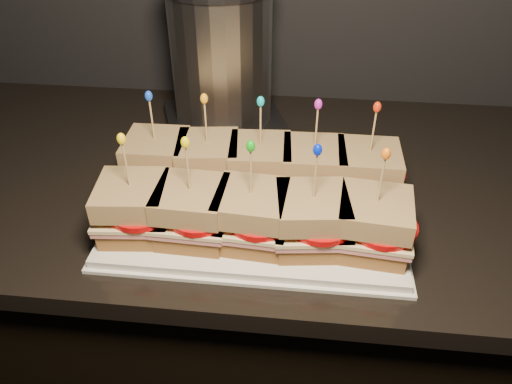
# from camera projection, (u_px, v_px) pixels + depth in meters

# --- Properties ---
(cabinet) EXTENTS (2.19, 0.62, 0.89)m
(cabinet) POSITION_uv_depth(u_px,v_px,m) (317.00, 343.00, 1.18)
(cabinet) COLOR black
(cabinet) RESTS_ON ground
(granite_slab) EXTENTS (2.23, 0.66, 0.03)m
(granite_slab) POSITION_uv_depth(u_px,v_px,m) (336.00, 184.00, 0.90)
(granite_slab) COLOR black
(granite_slab) RESTS_ON cabinet
(platter) EXTENTS (0.45, 0.28, 0.02)m
(platter) POSITION_uv_depth(u_px,v_px,m) (256.00, 215.00, 0.79)
(platter) COLOR white
(platter) RESTS_ON granite_slab
(platter_rim) EXTENTS (0.46, 0.29, 0.01)m
(platter_rim) POSITION_uv_depth(u_px,v_px,m) (256.00, 218.00, 0.79)
(platter_rim) COLOR white
(platter_rim) RESTS_ON granite_slab
(sandwich_0_bread_bot) EXTENTS (0.10, 0.10, 0.03)m
(sandwich_0_bread_bot) POSITION_uv_depth(u_px,v_px,m) (160.00, 174.00, 0.84)
(sandwich_0_bread_bot) COLOR #573217
(sandwich_0_bread_bot) RESTS_ON platter
(sandwich_0_ham) EXTENTS (0.11, 0.10, 0.01)m
(sandwich_0_ham) POSITION_uv_depth(u_px,v_px,m) (158.00, 166.00, 0.83)
(sandwich_0_ham) COLOR #CA6164
(sandwich_0_ham) RESTS_ON sandwich_0_bread_bot
(sandwich_0_cheese) EXTENTS (0.11, 0.11, 0.01)m
(sandwich_0_cheese) POSITION_uv_depth(u_px,v_px,m) (158.00, 162.00, 0.83)
(sandwich_0_cheese) COLOR #F4DD9A
(sandwich_0_cheese) RESTS_ON sandwich_0_ham
(sandwich_0_tomato) EXTENTS (0.10, 0.10, 0.01)m
(sandwich_0_tomato) POSITION_uv_depth(u_px,v_px,m) (164.00, 161.00, 0.82)
(sandwich_0_tomato) COLOR red
(sandwich_0_tomato) RESTS_ON sandwich_0_cheese
(sandwich_0_bread_top) EXTENTS (0.10, 0.10, 0.03)m
(sandwich_0_bread_top) POSITION_uv_depth(u_px,v_px,m) (156.00, 148.00, 0.81)
(sandwich_0_bread_top) COLOR #62300D
(sandwich_0_bread_top) RESTS_ON sandwich_0_tomato
(sandwich_0_pick) EXTENTS (0.00, 0.00, 0.09)m
(sandwich_0_pick) POSITION_uv_depth(u_px,v_px,m) (152.00, 122.00, 0.78)
(sandwich_0_pick) COLOR tan
(sandwich_0_pick) RESTS_ON sandwich_0_bread_top
(sandwich_0_frill) EXTENTS (0.01, 0.01, 0.02)m
(sandwich_0_frill) POSITION_uv_depth(u_px,v_px,m) (149.00, 96.00, 0.76)
(sandwich_0_frill) COLOR blue
(sandwich_0_frill) RESTS_ON sandwich_0_pick
(sandwich_1_bread_bot) EXTENTS (0.11, 0.11, 0.03)m
(sandwich_1_bread_bot) POSITION_uv_depth(u_px,v_px,m) (209.00, 177.00, 0.84)
(sandwich_1_bread_bot) COLOR #573217
(sandwich_1_bread_bot) RESTS_ON platter
(sandwich_1_ham) EXTENTS (0.12, 0.11, 0.01)m
(sandwich_1_ham) POSITION_uv_depth(u_px,v_px,m) (209.00, 169.00, 0.83)
(sandwich_1_ham) COLOR #CA6164
(sandwich_1_ham) RESTS_ON sandwich_1_bread_bot
(sandwich_1_cheese) EXTENTS (0.12, 0.12, 0.01)m
(sandwich_1_cheese) POSITION_uv_depth(u_px,v_px,m) (209.00, 165.00, 0.82)
(sandwich_1_cheese) COLOR #F4DD9A
(sandwich_1_cheese) RESTS_ON sandwich_1_ham
(sandwich_1_tomato) EXTENTS (0.10, 0.10, 0.01)m
(sandwich_1_tomato) POSITION_uv_depth(u_px,v_px,m) (215.00, 164.00, 0.81)
(sandwich_1_tomato) COLOR red
(sandwich_1_tomato) RESTS_ON sandwich_1_cheese
(sandwich_1_bread_top) EXTENTS (0.11, 0.11, 0.03)m
(sandwich_1_bread_top) POSITION_uv_depth(u_px,v_px,m) (208.00, 151.00, 0.80)
(sandwich_1_bread_top) COLOR #62300D
(sandwich_1_bread_top) RESTS_ON sandwich_1_tomato
(sandwich_1_pick) EXTENTS (0.00, 0.00, 0.09)m
(sandwich_1_pick) POSITION_uv_depth(u_px,v_px,m) (206.00, 125.00, 0.78)
(sandwich_1_pick) COLOR tan
(sandwich_1_pick) RESTS_ON sandwich_1_bread_top
(sandwich_1_frill) EXTENTS (0.01, 0.01, 0.02)m
(sandwich_1_frill) POSITION_uv_depth(u_px,v_px,m) (204.00, 99.00, 0.75)
(sandwich_1_frill) COLOR #FBA119
(sandwich_1_frill) RESTS_ON sandwich_1_pick
(sandwich_2_bread_bot) EXTENTS (0.10, 0.10, 0.03)m
(sandwich_2_bread_bot) POSITION_uv_depth(u_px,v_px,m) (260.00, 181.00, 0.83)
(sandwich_2_bread_bot) COLOR #573217
(sandwich_2_bread_bot) RESTS_ON platter
(sandwich_2_ham) EXTENTS (0.11, 0.11, 0.01)m
(sandwich_2_ham) POSITION_uv_depth(u_px,v_px,m) (260.00, 172.00, 0.82)
(sandwich_2_ham) COLOR #CA6164
(sandwich_2_ham) RESTS_ON sandwich_2_bread_bot
(sandwich_2_cheese) EXTENTS (0.11, 0.11, 0.01)m
(sandwich_2_cheese) POSITION_uv_depth(u_px,v_px,m) (260.00, 168.00, 0.81)
(sandwich_2_cheese) COLOR #F4DD9A
(sandwich_2_cheese) RESTS_ON sandwich_2_ham
(sandwich_2_tomato) EXTENTS (0.10, 0.10, 0.01)m
(sandwich_2_tomato) POSITION_uv_depth(u_px,v_px,m) (267.00, 167.00, 0.80)
(sandwich_2_tomato) COLOR red
(sandwich_2_tomato) RESTS_ON sandwich_2_cheese
(sandwich_2_bread_top) EXTENTS (0.10, 0.10, 0.03)m
(sandwich_2_bread_top) POSITION_uv_depth(u_px,v_px,m) (260.00, 154.00, 0.80)
(sandwich_2_bread_top) COLOR #62300D
(sandwich_2_bread_top) RESTS_ON sandwich_2_tomato
(sandwich_2_pick) EXTENTS (0.00, 0.00, 0.09)m
(sandwich_2_pick) POSITION_uv_depth(u_px,v_px,m) (260.00, 128.00, 0.77)
(sandwich_2_pick) COLOR tan
(sandwich_2_pick) RESTS_ON sandwich_2_bread_top
(sandwich_2_frill) EXTENTS (0.01, 0.01, 0.02)m
(sandwich_2_frill) POSITION_uv_depth(u_px,v_px,m) (261.00, 101.00, 0.74)
(sandwich_2_frill) COLOR #0CAEBE
(sandwich_2_frill) RESTS_ON sandwich_2_pick
(sandwich_3_bread_bot) EXTENTS (0.10, 0.10, 0.03)m
(sandwich_3_bread_bot) POSITION_uv_depth(u_px,v_px,m) (312.00, 184.00, 0.82)
(sandwich_3_bread_bot) COLOR #573217
(sandwich_3_bread_bot) RESTS_ON platter
(sandwich_3_ham) EXTENTS (0.11, 0.11, 0.01)m
(sandwich_3_ham) POSITION_uv_depth(u_px,v_px,m) (313.00, 175.00, 0.81)
(sandwich_3_ham) COLOR #CA6164
(sandwich_3_ham) RESTS_ON sandwich_3_bread_bot
(sandwich_3_cheese) EXTENTS (0.11, 0.11, 0.01)m
(sandwich_3_cheese) POSITION_uv_depth(u_px,v_px,m) (313.00, 172.00, 0.81)
(sandwich_3_cheese) COLOR #F4DD9A
(sandwich_3_cheese) RESTS_ON sandwich_3_ham
(sandwich_3_tomato) EXTENTS (0.10, 0.10, 0.01)m
(sandwich_3_tomato) POSITION_uv_depth(u_px,v_px,m) (321.00, 170.00, 0.80)
(sandwich_3_tomato) COLOR red
(sandwich_3_tomato) RESTS_ON sandwich_3_cheese
(sandwich_3_bread_top) EXTENTS (0.10, 0.10, 0.03)m
(sandwich_3_bread_top) POSITION_uv_depth(u_px,v_px,m) (314.00, 157.00, 0.79)
(sandwich_3_bread_top) COLOR #62300D
(sandwich_3_bread_top) RESTS_ON sandwich_3_tomato
(sandwich_3_pick) EXTENTS (0.00, 0.00, 0.09)m
(sandwich_3_pick) POSITION_uv_depth(u_px,v_px,m) (316.00, 131.00, 0.76)
(sandwich_3_pick) COLOR tan
(sandwich_3_pick) RESTS_ON sandwich_3_bread_top
(sandwich_3_frill) EXTENTS (0.01, 0.01, 0.02)m
(sandwich_3_frill) POSITION_uv_depth(u_px,v_px,m) (318.00, 104.00, 0.73)
(sandwich_3_frill) COLOR #CF20BB
(sandwich_3_frill) RESTS_ON sandwich_3_pick
(sandwich_4_bread_bot) EXTENTS (0.10, 0.10, 0.03)m
(sandwich_4_bread_bot) POSITION_uv_depth(u_px,v_px,m) (364.00, 187.00, 0.81)
(sandwich_4_bread_bot) COLOR #573217
(sandwich_4_bread_bot) RESTS_ON platter
(sandwich_4_ham) EXTENTS (0.11, 0.10, 0.01)m
(sandwich_4_ham) POSITION_uv_depth(u_px,v_px,m) (366.00, 178.00, 0.80)
(sandwich_4_ham) COLOR #CA6164
(sandwich_4_ham) RESTS_ON sandwich_4_bread_bot
(sandwich_4_cheese) EXTENTS (0.11, 0.10, 0.01)m
(sandwich_4_cheese) POSITION_uv_depth(u_px,v_px,m) (366.00, 175.00, 0.80)
(sandwich_4_cheese) COLOR #F4DD9A
(sandwich_4_cheese) RESTS_ON sandwich_4_ham
(sandwich_4_tomato) EXTENTS (0.10, 0.10, 0.01)m
(sandwich_4_tomato) POSITION_uv_depth(u_px,v_px,m) (375.00, 174.00, 0.79)
(sandwich_4_tomato) COLOR red
(sandwich_4_tomato) RESTS_ON sandwich_4_cheese
(sandwich_4_bread_top) EXTENTS (0.10, 0.10, 0.03)m
(sandwich_4_bread_top) POSITION_uv_depth(u_px,v_px,m) (369.00, 160.00, 0.78)
(sandwich_4_bread_top) COLOR #62300D
(sandwich_4_bread_top) RESTS_ON sandwich_4_tomato
(sandwich_4_pick) EXTENTS (0.00, 0.00, 0.09)m
(sandwich_4_pick) POSITION_uv_depth(u_px,v_px,m) (373.00, 134.00, 0.75)
(sandwich_4_pick) COLOR tan
(sandwich_4_pick) RESTS_ON sandwich_4_bread_top
(sandwich_4_frill) EXTENTS (0.01, 0.01, 0.02)m
(sandwich_4_frill) POSITION_uv_depth(u_px,v_px,m) (377.00, 107.00, 0.73)
(sandwich_4_frill) COLOR red
(sandwich_4_frill) RESTS_ON sandwich_4_pick
(sandwich_5_bread_bot) EXTENTS (0.10, 0.10, 0.03)m
(sandwich_5_bread_bot) POSITION_uv_depth(u_px,v_px,m) (137.00, 223.00, 0.74)
(sandwich_5_bread_bot) COLOR #573217
(sandwich_5_bread_bot) RESTS_ON platter
(sandwich_5_ham) EXTENTS (0.11, 0.11, 0.01)m
(sandwich_5_ham) POSITION_uv_depth(u_px,v_px,m) (135.00, 214.00, 0.73)
(sandwich_5_ham) COLOR #CA6164
(sandwich_5_ham) RESTS_ON sandwich_5_bread_bot
(sandwich_5_cheese) EXTENTS (0.12, 0.11, 0.01)m
(sandwich_5_cheese) POSITION_uv_depth(u_px,v_px,m) (135.00, 210.00, 0.73)
(sandwich_5_cheese) COLOR #F4DD9A
(sandwich_5_cheese) RESTS_ON sandwich_5_ham
(sandwich_5_tomato) EXTENTS (0.10, 0.10, 0.01)m
(sandwich_5_tomato) POSITION_uv_depth(u_px,v_px,m) (141.00, 209.00, 0.72)
(sandwich_5_tomato) COLOR red
(sandwich_5_tomato) RESTS_ON sandwich_5_cheese
(sandwich_5_bread_top) EXTENTS (0.11, 0.11, 0.03)m
(sandwich_5_bread_top) POSITION_uv_depth(u_px,v_px,m) (132.00, 195.00, 0.71)
(sandwich_5_bread_top) COLOR #62300D
(sandwich_5_bread_top) RESTS_ON sandwich_5_tomato
(sandwich_5_pick) EXTENTS (0.00, 0.00, 0.09)m
(sandwich_5_pick) POSITION_uv_depth(u_px,v_px,m) (127.00, 167.00, 0.68)
(sandwich_5_pick) COLOR tan
(sandwich_5_pick) RESTS_ON sandwich_5_bread_top
(sandwich_5_frill) EXTENTS (0.01, 0.01, 0.02)m
(sandwich_5_frill) POSITION_uv_depth(u_px,v_px,m) (121.00, 139.00, 0.65)
(sandwich_5_frill) COLOR yellow
(sandwich_5_frill) RESTS_ON sandwich_5_pick
(sandwich_6_bread_bot) EXTENTS (0.10, 0.10, 0.03)m
(sandwich_6_bread_bot) POSITION_uv_depth(u_px,v_px,m) (193.00, 227.00, 0.73)
(sandwich_6_bread_bot) COLOR #573217
(sandwich_6_bread_bot) RESTS_ON platter
(sandwich_6_ham) EXTENTS (0.11, 0.10, 0.01)m
(sandwich_6_ham) POSITION_uv_depth(u_px,v_px,m) (193.00, 218.00, 0.72)
(sandwich_6_ham) COLOR #CA6164
(sandwich_6_ham) RESTS_ON sandwich_6_bread_bot
(sandwich_6_cheese) EXTENTS (0.11, 0.11, 0.01)m
(sandwich_6_cheese) POSITION_uv_depth(u_px,v_px,m) (192.00, 214.00, 0.72)
(sandwich_6_cheese) COLOR #F4DD9A
(sandwich_6_cheese) RESTS_ON sandwich_6_ham
(sandwich_6_tomato) EXTENTS (0.10, 0.10, 0.01)m
(sandwich_6_tomato) POSITION_uv_depth(u_px,v_px,m) (199.00, 213.00, 0.71)
(sandwich_6_tomato) COLOR red
(sandwich_6_tomato) RESTS_ON sandwich_6_cheese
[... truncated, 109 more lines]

